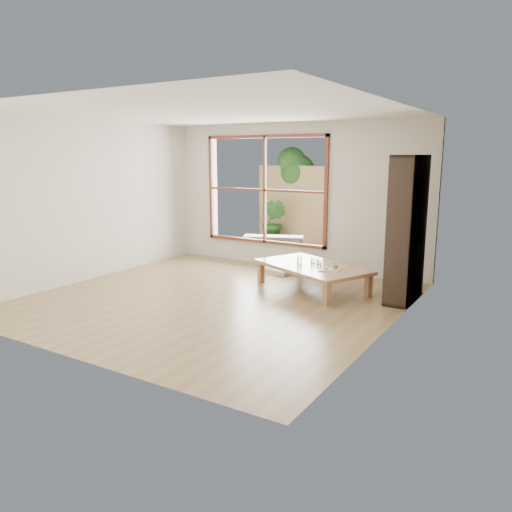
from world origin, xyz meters
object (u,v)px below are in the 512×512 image
at_px(bookshelf, 407,229).
at_px(food_tray, 330,269).
at_px(garden_bench, 273,239).
at_px(low_table, 312,268).

height_order(bookshelf, food_tray, bookshelf).
relative_size(food_tray, garden_bench, 0.28).
height_order(low_table, food_tray, food_tray).
xyz_separation_m(food_tray, garden_bench, (-2.19, 2.18, -0.06)).
height_order(low_table, garden_bench, garden_bench).
bearing_deg(bookshelf, low_table, -173.11).
bearing_deg(bookshelf, garden_bench, 150.17).
height_order(low_table, bookshelf, bookshelf).
distance_m(bookshelf, food_tray, 1.21).
distance_m(food_tray, garden_bench, 3.09).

